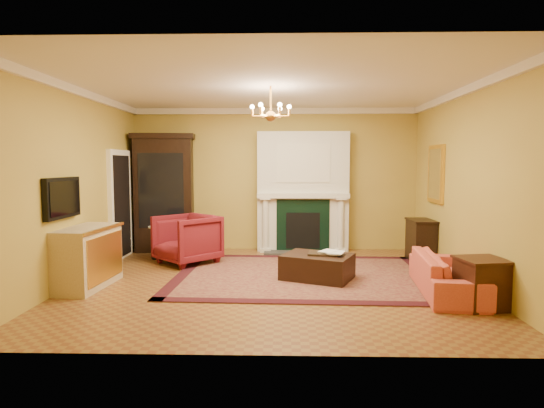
{
  "coord_description": "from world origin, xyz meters",
  "views": [
    {
      "loc": [
        0.2,
        -6.95,
        1.82
      ],
      "look_at": [
        0.01,
        0.3,
        1.19
      ],
      "focal_mm": 30.0,
      "sensor_mm": 36.0,
      "label": 1
    }
  ],
  "objects_px": {
    "coral_sofa": "(447,268)",
    "leather_ottoman": "(317,267)",
    "pedestal_table": "(158,240)",
    "commode": "(86,257)",
    "end_table": "(482,284)",
    "console_table": "(421,241)",
    "china_cabinet": "(165,195)",
    "wingback_armchair": "(187,237)"
  },
  "relations": [
    {
      "from": "coral_sofa",
      "to": "leather_ottoman",
      "type": "xyz_separation_m",
      "value": [
        -1.77,
        0.72,
        -0.16
      ]
    },
    {
      "from": "pedestal_table",
      "to": "commode",
      "type": "xyz_separation_m",
      "value": [
        -0.5,
        -2.04,
        0.08
      ]
    },
    {
      "from": "end_table",
      "to": "console_table",
      "type": "distance_m",
      "value": 2.79
    },
    {
      "from": "console_table",
      "to": "pedestal_table",
      "type": "bearing_deg",
      "value": 177.85
    },
    {
      "from": "china_cabinet",
      "to": "wingback_armchair",
      "type": "xyz_separation_m",
      "value": [
        0.72,
        -1.21,
        -0.68
      ]
    },
    {
      "from": "wingback_armchair",
      "to": "commode",
      "type": "bearing_deg",
      "value": -80.69
    },
    {
      "from": "pedestal_table",
      "to": "console_table",
      "type": "xyz_separation_m",
      "value": [
        5.01,
        -0.1,
        0.01
      ]
    },
    {
      "from": "wingback_armchair",
      "to": "pedestal_table",
      "type": "distance_m",
      "value": 0.76
    },
    {
      "from": "end_table",
      "to": "leather_ottoman",
      "type": "bearing_deg",
      "value": 145.37
    },
    {
      "from": "coral_sofa",
      "to": "console_table",
      "type": "height_order",
      "value": "console_table"
    },
    {
      "from": "console_table",
      "to": "leather_ottoman",
      "type": "xyz_separation_m",
      "value": [
        -2.04,
        -1.42,
        -0.17
      ]
    },
    {
      "from": "china_cabinet",
      "to": "coral_sofa",
      "type": "distance_m",
      "value": 5.76
    },
    {
      "from": "end_table",
      "to": "coral_sofa",
      "type": "bearing_deg",
      "value": 107.89
    },
    {
      "from": "end_table",
      "to": "console_table",
      "type": "xyz_separation_m",
      "value": [
        0.06,
        2.79,
        0.08
      ]
    },
    {
      "from": "console_table",
      "to": "leather_ottoman",
      "type": "bearing_deg",
      "value": -146.33
    },
    {
      "from": "wingback_armchair",
      "to": "console_table",
      "type": "xyz_separation_m",
      "value": [
        4.36,
        0.28,
        -0.11
      ]
    },
    {
      "from": "end_table",
      "to": "console_table",
      "type": "bearing_deg",
      "value": 88.77
    },
    {
      "from": "coral_sofa",
      "to": "commode",
      "type": "bearing_deg",
      "value": 94.47
    },
    {
      "from": "china_cabinet",
      "to": "wingback_armchair",
      "type": "relative_size",
      "value": 2.37
    },
    {
      "from": "end_table",
      "to": "console_table",
      "type": "height_order",
      "value": "console_table"
    },
    {
      "from": "commode",
      "to": "end_table",
      "type": "bearing_deg",
      "value": -4.53
    },
    {
      "from": "china_cabinet",
      "to": "commode",
      "type": "distance_m",
      "value": 3.0
    },
    {
      "from": "china_cabinet",
      "to": "console_table",
      "type": "distance_m",
      "value": 5.23
    },
    {
      "from": "china_cabinet",
      "to": "leather_ottoman",
      "type": "bearing_deg",
      "value": -43.11
    },
    {
      "from": "commode",
      "to": "leather_ottoman",
      "type": "relative_size",
      "value": 1.16
    },
    {
      "from": "leather_ottoman",
      "to": "end_table",
      "type": "bearing_deg",
      "value": -11.27
    },
    {
      "from": "china_cabinet",
      "to": "console_table",
      "type": "xyz_separation_m",
      "value": [
        5.08,
        -0.93,
        -0.79
      ]
    },
    {
      "from": "china_cabinet",
      "to": "pedestal_table",
      "type": "relative_size",
      "value": 3.68
    },
    {
      "from": "pedestal_table",
      "to": "commode",
      "type": "height_order",
      "value": "commode"
    },
    {
      "from": "console_table",
      "to": "leather_ottoman",
      "type": "height_order",
      "value": "console_table"
    },
    {
      "from": "china_cabinet",
      "to": "pedestal_table",
      "type": "distance_m",
      "value": 1.16
    },
    {
      "from": "commode",
      "to": "pedestal_table",
      "type": "bearing_deg",
      "value": 80.51
    },
    {
      "from": "wingback_armchair",
      "to": "end_table",
      "type": "relative_size",
      "value": 1.63
    },
    {
      "from": "console_table",
      "to": "china_cabinet",
      "type": "bearing_deg",
      "value": 168.57
    },
    {
      "from": "pedestal_table",
      "to": "end_table",
      "type": "xyz_separation_m",
      "value": [
        4.95,
        -2.88,
        -0.07
      ]
    },
    {
      "from": "china_cabinet",
      "to": "wingback_armchair",
      "type": "distance_m",
      "value": 1.56
    },
    {
      "from": "end_table",
      "to": "leather_ottoman",
      "type": "distance_m",
      "value": 2.41
    },
    {
      "from": "wingback_armchair",
      "to": "end_table",
      "type": "xyz_separation_m",
      "value": [
        4.3,
        -2.5,
        -0.19
      ]
    },
    {
      "from": "coral_sofa",
      "to": "end_table",
      "type": "bearing_deg",
      "value": -155.58
    },
    {
      "from": "commode",
      "to": "console_table",
      "type": "xyz_separation_m",
      "value": [
        5.51,
        1.95,
        -0.07
      ]
    },
    {
      "from": "coral_sofa",
      "to": "console_table",
      "type": "xyz_separation_m",
      "value": [
        0.27,
        2.13,
        0.01
      ]
    },
    {
      "from": "pedestal_table",
      "to": "end_table",
      "type": "relative_size",
      "value": 1.05
    }
  ]
}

